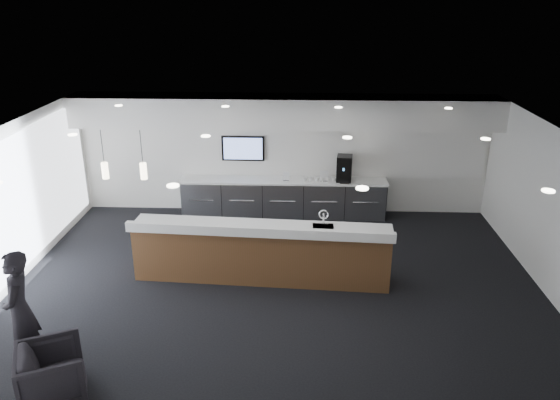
{
  "coord_description": "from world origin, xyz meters",
  "views": [
    {
      "loc": [
        0.43,
        -8.97,
        5.31
      ],
      "look_at": [
        0.01,
        1.3,
        1.32
      ],
      "focal_mm": 35.0,
      "sensor_mm": 36.0,
      "label": 1
    }
  ],
  "objects_px": {
    "lounge_guest": "(20,310)",
    "coffee_machine": "(344,168)",
    "service_counter": "(261,252)",
    "armchair": "(52,373)"
  },
  "relations": [
    {
      "from": "armchair",
      "to": "lounge_guest",
      "type": "height_order",
      "value": "lounge_guest"
    },
    {
      "from": "service_counter",
      "to": "lounge_guest",
      "type": "relative_size",
      "value": 2.69
    },
    {
      "from": "armchair",
      "to": "coffee_machine",
      "type": "bearing_deg",
      "value": -58.62
    },
    {
      "from": "service_counter",
      "to": "coffee_machine",
      "type": "height_order",
      "value": "coffee_machine"
    },
    {
      "from": "service_counter",
      "to": "coffee_machine",
      "type": "relative_size",
      "value": 7.98
    },
    {
      "from": "service_counter",
      "to": "armchair",
      "type": "relative_size",
      "value": 5.75
    },
    {
      "from": "coffee_machine",
      "to": "lounge_guest",
      "type": "distance_m",
      "value": 7.83
    },
    {
      "from": "service_counter",
      "to": "armchair",
      "type": "bearing_deg",
      "value": -123.99
    },
    {
      "from": "lounge_guest",
      "to": "coffee_machine",
      "type": "bearing_deg",
      "value": 124.78
    },
    {
      "from": "coffee_machine",
      "to": "lounge_guest",
      "type": "xyz_separation_m",
      "value": [
        -5.12,
        -5.91,
        -0.33
      ]
    }
  ]
}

